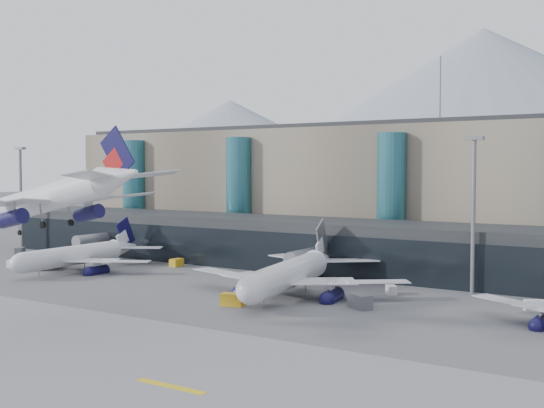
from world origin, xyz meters
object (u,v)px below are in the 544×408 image
Objects in this scene: veh_f at (20,251)px; veh_h at (232,300)px; jet_parked_left at (85,249)px; hero_jet at (63,188)px; veh_a at (14,264)px; lightmast_mid at (473,205)px; veh_g at (391,290)px; veh_c at (360,301)px; veh_b at (176,263)px; jet_parked_mid at (296,264)px; lightmast_left at (21,193)px; veh_d at (535,306)px.

veh_f is 80.52m from veh_h.
jet_parked_left is 48.74m from veh_h.
veh_f is (-66.49, 43.65, -17.00)m from hero_jet.
lightmast_mid is at bearing 9.00° from veh_a.
veh_g is at bearing -124.44° from veh_f.
veh_g is (-0.45, 12.95, -0.34)m from veh_c.
jet_parked_left is at bearing 133.42° from veh_b.
jet_parked_mid is at bearing 0.85° from veh_a.
veh_g is (99.23, -5.06, -13.70)m from lightmast_left.
jet_parked_mid is at bearing -171.96° from veh_c.
lightmast_mid is at bearing 57.19° from hero_jet.
lightmast_mid is at bearing -67.87° from jet_parked_mid.
veh_d is (72.27, -6.52, -0.03)m from veh_b.
lightmast_mid is 8.91× the size of veh_a.
veh_g is at bearing 5.19° from veh_a.
hero_jet is 59.88m from veh_a.
lightmast_left reaches higher than veh_d.
veh_a is at bearing 112.60° from jet_parked_left.
veh_c is at bearing -4.37° from veh_a.
veh_h is (-27.12, -29.43, -13.50)m from lightmast_mid.
jet_parked_mid is 63.60m from veh_a.
veh_h is at bearing -139.88° from veh_f.
lightmast_mid reaches higher than jet_parked_mid.
hero_jet is 11.29× the size of veh_b.
hero_jet reaches higher than veh_h.
hero_jet is at bearing -168.70° from veh_d.
lightmast_mid is 0.65× the size of jet_parked_mid.
veh_a is 78.02m from veh_g.
veh_d is 116.21m from veh_f.
veh_d is at bearing -2.90° from lightmast_left.
veh_f is at bearing 149.21° from veh_h.
veh_b is 0.92× the size of veh_f.
veh_g is (62.96, 7.54, -3.49)m from jet_parked_left.
lightmast_left reaches higher than jet_parked_mid.
lightmast_left is at bearing -127.95° from veh_g.
veh_d is (121.57, -6.17, -13.63)m from lightmast_left.
hero_jet is 29.78m from veh_h.
lightmast_left is 87.02m from jet_parked_mid.
veh_c is (99.68, -18.01, -13.36)m from lightmast_left.
veh_c is (77.21, 1.01, 0.25)m from veh_a.
jet_parked_left reaches higher than veh_d.
veh_a is 0.75× the size of veh_c.
lightmast_left reaches higher than veh_a.
jet_parked_left reaches higher than veh_h.
hero_jet reaches higher than veh_c.
veh_d is at bearing -88.06° from jet_parked_left.
lightmast_mid is at bearing -80.43° from jet_parked_left.
veh_a is at bearing 157.93° from veh_h.
lightmast_left is 1.00× the size of lightmast_mid.
jet_parked_mid is 14.78m from veh_h.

